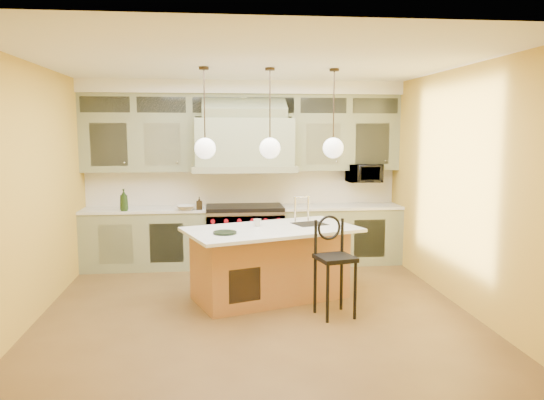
{
  "coord_description": "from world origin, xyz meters",
  "views": [
    {
      "loc": [
        -0.46,
        -6.12,
        2.14
      ],
      "look_at": [
        0.28,
        0.7,
        1.24
      ],
      "focal_mm": 35.0,
      "sensor_mm": 36.0,
      "label": 1
    }
  ],
  "objects": [
    {
      "name": "kitchen_island",
      "position": [
        0.23,
        0.45,
        0.47
      ],
      "size": [
        2.36,
        1.76,
        1.35
      ],
      "rotation": [
        0.0,
        0.0,
        0.33
      ],
      "color": "#A5653A",
      "rests_on": "floor"
    },
    {
      "name": "wall_right",
      "position": [
        2.5,
        0.0,
        1.45
      ],
      "size": [
        0.0,
        5.0,
        5.0
      ],
      "primitive_type": "plane",
      "rotation": [
        1.57,
        0.0,
        -1.57
      ],
      "color": "gold",
      "rests_on": "ground"
    },
    {
      "name": "pendant_right",
      "position": [
        1.03,
        0.45,
        1.95
      ],
      "size": [
        0.26,
        0.26,
        1.11
      ],
      "color": "#2D2319",
      "rests_on": "ceiling"
    },
    {
      "name": "oil_bottle_b",
      "position": [
        -0.7,
        1.92,
        1.04
      ],
      "size": [
        0.09,
        0.09,
        0.2
      ],
      "primitive_type": "imported",
      "rotation": [
        0.0,
        0.0,
        -0.02
      ],
      "color": "black",
      "rests_on": "back_cabinetry"
    },
    {
      "name": "wall_front",
      "position": [
        0.0,
        -2.5,
        1.45
      ],
      "size": [
        5.0,
        0.0,
        5.0
      ],
      "primitive_type": "plane",
      "rotation": [
        -1.57,
        0.0,
        0.0
      ],
      "color": "gold",
      "rests_on": "ground"
    },
    {
      "name": "back_cabinetry",
      "position": [
        0.0,
        2.23,
        1.43
      ],
      "size": [
        5.0,
        0.77,
        2.9
      ],
      "color": "gray",
      "rests_on": "floor"
    },
    {
      "name": "wall_left",
      "position": [
        -2.5,
        0.0,
        1.45
      ],
      "size": [
        0.0,
        5.0,
        5.0
      ],
      "primitive_type": "plane",
      "rotation": [
        1.57,
        0.0,
        1.57
      ],
      "color": "gold",
      "rests_on": "ground"
    },
    {
      "name": "fruit_bowl",
      "position": [
        -0.9,
        1.92,
        0.98
      ],
      "size": [
        0.31,
        0.31,
        0.07
      ],
      "primitive_type": "imported",
      "rotation": [
        0.0,
        0.0,
        0.05
      ],
      "color": "beige",
      "rests_on": "back_cabinetry"
    },
    {
      "name": "range",
      "position": [
        0.0,
        2.14,
        0.49
      ],
      "size": [
        1.2,
        0.74,
        0.96
      ],
      "color": "silver",
      "rests_on": "floor"
    },
    {
      "name": "pendant_left",
      "position": [
        -0.57,
        0.45,
        1.95
      ],
      "size": [
        0.26,
        0.26,
        1.11
      ],
      "color": "#2D2319",
      "rests_on": "ceiling"
    },
    {
      "name": "pendant_center",
      "position": [
        0.23,
        0.45,
        1.95
      ],
      "size": [
        0.26,
        0.26,
        1.11
      ],
      "color": "#2D2319",
      "rests_on": "ceiling"
    },
    {
      "name": "ceiling",
      "position": [
        0.0,
        0.0,
        2.9
      ],
      "size": [
        5.0,
        5.0,
        0.0
      ],
      "primitive_type": "plane",
      "rotation": [
        3.14,
        0.0,
        0.0
      ],
      "color": "white",
      "rests_on": "wall_back"
    },
    {
      "name": "cup",
      "position": [
        0.07,
        0.55,
        0.97
      ],
      "size": [
        0.11,
        0.11,
        0.09
      ],
      "primitive_type": "imported",
      "rotation": [
        0.0,
        0.0,
        0.15
      ],
      "color": "beige",
      "rests_on": "kitchen_island"
    },
    {
      "name": "microwave",
      "position": [
        1.95,
        2.25,
        1.45
      ],
      "size": [
        0.54,
        0.37,
        0.3
      ],
      "primitive_type": "imported",
      "color": "black",
      "rests_on": "back_cabinetry"
    },
    {
      "name": "wall_back",
      "position": [
        0.0,
        2.5,
        1.45
      ],
      "size": [
        5.0,
        0.0,
        5.0
      ],
      "primitive_type": "plane",
      "rotation": [
        1.57,
        0.0,
        0.0
      ],
      "color": "gold",
      "rests_on": "ground"
    },
    {
      "name": "counter_stool",
      "position": [
        0.89,
        -0.27,
        0.66
      ],
      "size": [
        0.49,
        0.49,
        1.16
      ],
      "rotation": [
        0.0,
        0.0,
        0.23
      ],
      "color": "black",
      "rests_on": "floor"
    },
    {
      "name": "oil_bottle_a",
      "position": [
        -1.82,
        1.92,
        1.11
      ],
      "size": [
        0.14,
        0.14,
        0.33
      ],
      "primitive_type": "imported",
      "rotation": [
        0.0,
        0.0,
        -0.12
      ],
      "color": "#1B3113",
      "rests_on": "back_cabinetry"
    },
    {
      "name": "floor",
      "position": [
        0.0,
        0.0,
        0.0
      ],
      "size": [
        5.0,
        5.0,
        0.0
      ],
      "primitive_type": "plane",
      "color": "brown",
      "rests_on": "ground"
    }
  ]
}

